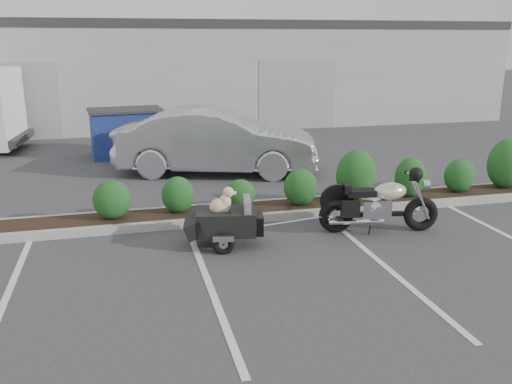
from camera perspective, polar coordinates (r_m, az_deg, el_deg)
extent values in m
plane|color=#38383A|center=(8.71, 4.13, -6.73)|extent=(90.00, 90.00, 0.00)
cube|color=#9E9E93|center=(10.95, 5.53, -1.56)|extent=(12.00, 1.00, 0.15)
cube|color=#9EA099|center=(24.79, -8.42, 12.60)|extent=(26.00, 10.00, 4.00)
torus|color=black|center=(9.72, 8.43, -2.49)|extent=(0.64, 0.27, 0.62)
torus|color=black|center=(10.15, 16.94, -2.23)|extent=(0.64, 0.27, 0.62)
cylinder|color=silver|center=(9.72, 8.43, -2.49)|extent=(0.28, 0.16, 0.26)
cylinder|color=silver|center=(10.15, 16.94, -2.23)|extent=(0.24, 0.13, 0.22)
cylinder|color=silver|center=(9.94, 16.93, -0.52)|extent=(0.40, 0.12, 0.83)
cylinder|color=silver|center=(10.11, 16.57, -0.23)|extent=(0.40, 0.12, 0.83)
cylinder|color=silver|center=(9.89, 16.10, 1.58)|extent=(0.15, 0.65, 0.03)
cylinder|color=silver|center=(10.01, 17.44, 0.76)|extent=(0.14, 0.19, 0.17)
sphere|color=black|center=(9.59, 16.49, 1.81)|extent=(0.28, 0.28, 0.24)
cube|color=silver|center=(9.85, 12.44, -1.60)|extent=(0.56, 0.40, 0.32)
cube|color=black|center=(9.91, 12.91, -2.26)|extent=(0.84, 0.25, 0.07)
ellipsoid|color=beige|center=(9.83, 13.95, 0.09)|extent=(0.67, 0.45, 0.31)
cube|color=black|center=(9.69, 10.95, -0.07)|extent=(0.55, 0.37, 0.11)
cube|color=black|center=(9.61, 9.52, 0.38)|extent=(0.16, 0.29, 0.15)
cylinder|color=silver|center=(9.66, 10.51, -3.11)|extent=(0.98, 0.26, 0.08)
cylinder|color=silver|center=(9.97, 10.05, -2.49)|extent=(0.98, 0.26, 0.08)
cube|color=black|center=(9.46, 9.90, -1.77)|extent=(0.33, 0.19, 0.28)
cube|color=black|center=(9.00, -3.19, -3.09)|extent=(1.08, 0.84, 0.39)
cube|color=slate|center=(8.93, -0.95, -1.53)|extent=(0.22, 0.59, 0.28)
cube|color=slate|center=(8.97, -2.90, -2.50)|extent=(0.75, 0.69, 0.04)
cube|color=black|center=(9.03, -6.44, -3.54)|extent=(0.47, 0.72, 0.34)
cube|color=black|center=(9.03, 0.12, -3.31)|extent=(0.27, 0.49, 0.32)
torus|color=black|center=(8.72, -3.45, -5.49)|extent=(0.38, 0.17, 0.36)
torus|color=black|center=(9.45, -3.47, -3.77)|extent=(0.38, 0.17, 0.36)
cube|color=silver|center=(8.64, -3.46, -4.92)|extent=(0.34, 0.13, 0.09)
cube|color=silver|center=(9.46, -3.49, -3.04)|extent=(0.34, 0.13, 0.09)
cylinder|color=black|center=(9.08, -3.46, -4.60)|extent=(0.19, 0.83, 0.04)
cylinder|color=silver|center=(9.07, 1.54, -3.67)|extent=(0.55, 0.14, 0.03)
ellipsoid|color=beige|center=(8.90, -3.81, -1.52)|extent=(0.39, 0.30, 0.28)
ellipsoid|color=beige|center=(8.88, -3.27, -1.06)|extent=(0.23, 0.22, 0.26)
sphere|color=beige|center=(8.83, -2.93, -0.01)|extent=(0.21, 0.21, 0.18)
ellipsoid|color=beige|center=(8.84, -2.38, -0.12)|extent=(0.14, 0.10, 0.07)
sphere|color=black|center=(8.84, -2.02, -0.11)|extent=(0.04, 0.04, 0.03)
ellipsoid|color=beige|center=(8.78, -3.17, 0.01)|extent=(0.05, 0.04, 0.10)
ellipsoid|color=beige|center=(8.88, -3.18, 0.19)|extent=(0.05, 0.04, 0.10)
cylinder|color=beige|center=(8.88, -3.07, -2.25)|extent=(0.05, 0.05, 0.11)
cylinder|color=beige|center=(8.99, -3.08, -2.03)|extent=(0.05, 0.05, 0.11)
imported|color=silver|center=(13.83, -4.10, 5.37)|extent=(5.34, 3.20, 1.66)
cube|color=navy|center=(16.39, -13.46, 6.02)|extent=(2.10, 1.50, 1.32)
cube|color=#2D2D30|center=(16.29, -13.61, 8.39)|extent=(2.22, 1.62, 0.07)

